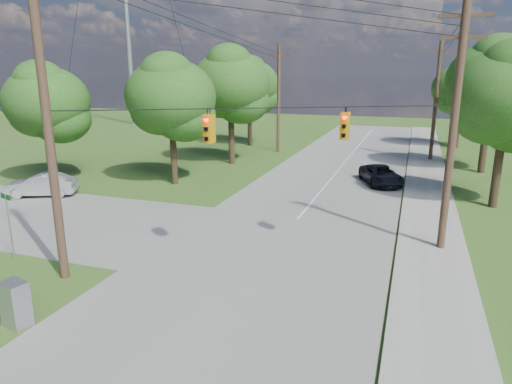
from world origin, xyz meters
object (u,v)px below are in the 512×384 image
at_px(pole_north_e, 436,101).
at_px(control_cabinet, 16,304).
at_px(pole_sw, 46,110).
at_px(car_main_north, 381,175).
at_px(car_cross_silver, 41,185).
at_px(pole_north_w, 279,98).
at_px(pole_ne, 454,124).

distance_m(pole_north_e, control_cabinet, 35.38).
relative_size(pole_sw, car_main_north, 2.63).
height_order(car_cross_silver, control_cabinet, control_cabinet).
xyz_separation_m(car_main_north, control_cabinet, (-9.00, -22.31, 0.06)).
xyz_separation_m(pole_north_w, car_cross_silver, (-9.17, -20.70, -4.40)).
relative_size(car_cross_silver, car_main_north, 0.93).
distance_m(pole_ne, car_main_north, 12.89).
xyz_separation_m(pole_sw, pole_north_w, (-0.40, 29.60, -1.10)).
height_order(pole_sw, pole_ne, pole_sw).
height_order(pole_sw, control_cabinet, pole_sw).
bearing_deg(control_cabinet, car_cross_silver, 144.70).
relative_size(pole_sw, control_cabinet, 8.32).
bearing_deg(car_cross_silver, pole_north_w, 131.55).
bearing_deg(pole_north_w, control_cabinet, -87.39).
xyz_separation_m(car_cross_silver, car_main_north, (19.67, 10.17, -0.07)).
relative_size(pole_ne, control_cabinet, 7.28).
xyz_separation_m(pole_north_w, car_main_north, (10.50, -10.53, -4.47)).
xyz_separation_m(pole_ne, car_cross_silver, (-23.07, 1.30, -4.74)).
distance_m(pole_north_e, car_cross_silver, 31.31).
bearing_deg(control_cabinet, pole_sw, 122.12).
bearing_deg(pole_north_w, car_cross_silver, -113.90).
bearing_deg(pole_north_w, car_main_north, -45.09).
bearing_deg(pole_north_e, car_main_north, -107.89).
bearing_deg(pole_north_e, pole_north_w, 180.00).
relative_size(car_cross_silver, control_cabinet, 2.94).
distance_m(car_cross_silver, control_cabinet, 16.17).
height_order(car_cross_silver, car_main_north, car_cross_silver).
xyz_separation_m(pole_sw, car_cross_silver, (-9.57, 8.90, -5.50)).
relative_size(pole_north_e, pole_north_w, 1.00).
xyz_separation_m(pole_north_e, car_cross_silver, (-23.07, -20.70, -4.40)).
bearing_deg(car_cross_silver, control_cabinet, 16.76).
xyz_separation_m(pole_ne, control_cabinet, (-12.40, -10.85, -4.75)).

